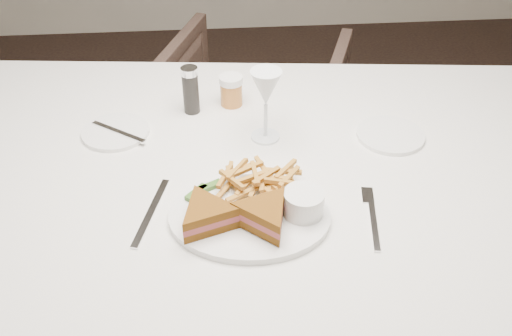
{
  "coord_description": "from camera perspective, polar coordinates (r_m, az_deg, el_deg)",
  "views": [
    {
      "loc": [
        0.14,
        -0.95,
        1.52
      ],
      "look_at": [
        0.22,
        -0.02,
        0.8
      ],
      "focal_mm": 40.0,
      "sensor_mm": 36.0,
      "label": 1
    }
  ],
  "objects": [
    {
      "name": "chair_far",
      "position": [
        2.22,
        -0.41,
        5.43
      ],
      "size": [
        0.82,
        0.8,
        0.67
      ],
      "primitive_type": "imported",
      "rotation": [
        0.0,
        0.0,
        2.8
      ],
      "color": "#4A362D",
      "rests_on": "ground"
    },
    {
      "name": "table_setting",
      "position": [
        1.18,
        -0.64,
        -0.47
      ],
      "size": [
        0.81,
        0.68,
        0.18
      ],
      "color": "white",
      "rests_on": "table"
    },
    {
      "name": "table",
      "position": [
        1.51,
        -0.16,
        -11.74
      ],
      "size": [
        1.64,
        1.18,
        0.75
      ],
      "primitive_type": "cube",
      "rotation": [
        0.0,
        0.0,
        -0.1
      ],
      "color": "silver",
      "rests_on": "ground"
    }
  ]
}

